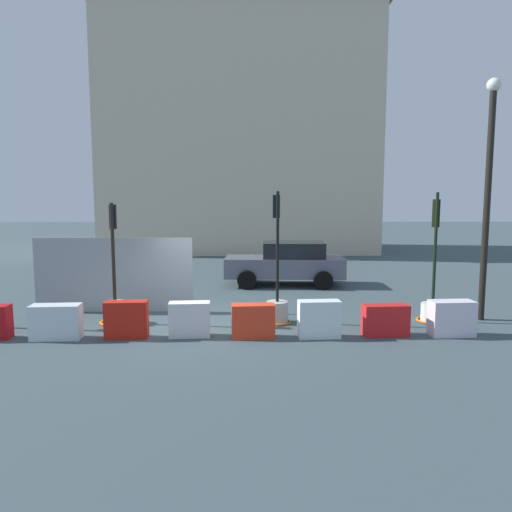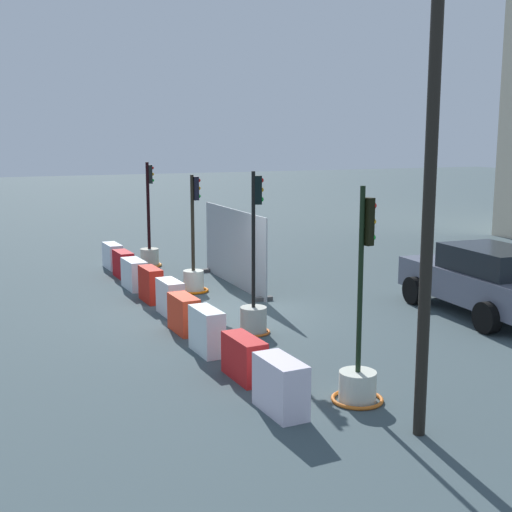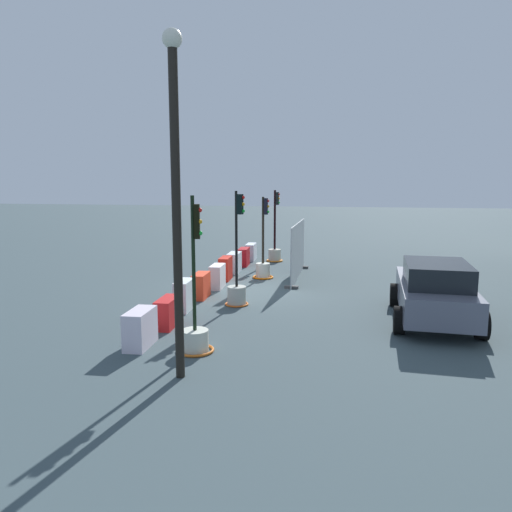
{
  "view_description": "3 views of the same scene",
  "coord_description": "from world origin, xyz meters",
  "px_view_note": "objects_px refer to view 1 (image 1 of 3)",
  "views": [
    {
      "loc": [
        1.33,
        -12.26,
        3.27
      ],
      "look_at": [
        1.63,
        0.83,
        1.72
      ],
      "focal_mm": 33.03,
      "sensor_mm": 36.0,
      "label": 1
    },
    {
      "loc": [
        15.41,
        -5.52,
        4.25
      ],
      "look_at": [
        2.0,
        0.22,
        1.67
      ],
      "focal_mm": 47.89,
      "sensor_mm": 36.0,
      "label": 2
    },
    {
      "loc": [
        16.31,
        3.44,
        3.76
      ],
      "look_at": [
        2.43,
        0.74,
        1.59
      ],
      "focal_mm": 33.7,
      "sensor_mm": 36.0,
      "label": 3
    }
  ],
  "objects_px": {
    "car_grey_saloon": "(286,263)",
    "street_lamp_post": "(488,184)",
    "traffic_light_2": "(277,301)",
    "construction_barrier_6": "(319,319)",
    "construction_barrier_8": "(452,318)",
    "traffic_light_1": "(115,303)",
    "traffic_light_3": "(433,302)",
    "construction_barrier_3": "(126,320)",
    "construction_barrier_5": "(253,321)",
    "construction_barrier_4": "(190,319)",
    "construction_barrier_2": "(56,322)",
    "construction_barrier_7": "(385,320)"
  },
  "relations": [
    {
      "from": "construction_barrier_2",
      "to": "construction_barrier_5",
      "type": "bearing_deg",
      "value": 0.03
    },
    {
      "from": "car_grey_saloon",
      "to": "construction_barrier_2",
      "type": "bearing_deg",
      "value": -130.78
    },
    {
      "from": "construction_barrier_5",
      "to": "construction_barrier_7",
      "type": "relative_size",
      "value": 0.94
    },
    {
      "from": "construction_barrier_4",
      "to": "car_grey_saloon",
      "type": "bearing_deg",
      "value": 66.93
    },
    {
      "from": "construction_barrier_8",
      "to": "car_grey_saloon",
      "type": "relative_size",
      "value": 0.23
    },
    {
      "from": "traffic_light_2",
      "to": "car_grey_saloon",
      "type": "relative_size",
      "value": 0.76
    },
    {
      "from": "traffic_light_3",
      "to": "construction_barrier_3",
      "type": "relative_size",
      "value": 3.42
    },
    {
      "from": "construction_barrier_6",
      "to": "construction_barrier_8",
      "type": "xyz_separation_m",
      "value": [
        3.24,
        0.08,
        -0.02
      ]
    },
    {
      "from": "traffic_light_2",
      "to": "construction_barrier_3",
      "type": "relative_size",
      "value": 3.44
    },
    {
      "from": "traffic_light_1",
      "to": "construction_barrier_4",
      "type": "bearing_deg",
      "value": -31.06
    },
    {
      "from": "traffic_light_2",
      "to": "construction_barrier_4",
      "type": "xyz_separation_m",
      "value": [
        -2.2,
        -1.24,
        -0.18
      ]
    },
    {
      "from": "traffic_light_3",
      "to": "street_lamp_post",
      "type": "height_order",
      "value": "street_lamp_post"
    },
    {
      "from": "traffic_light_1",
      "to": "traffic_light_3",
      "type": "xyz_separation_m",
      "value": [
        8.56,
        -0.01,
        -0.02
      ]
    },
    {
      "from": "traffic_light_2",
      "to": "construction_barrier_5",
      "type": "height_order",
      "value": "traffic_light_2"
    },
    {
      "from": "traffic_light_2",
      "to": "construction_barrier_6",
      "type": "height_order",
      "value": "traffic_light_2"
    },
    {
      "from": "traffic_light_3",
      "to": "construction_barrier_4",
      "type": "bearing_deg",
      "value": -168.75
    },
    {
      "from": "traffic_light_1",
      "to": "construction_barrier_4",
      "type": "height_order",
      "value": "traffic_light_1"
    },
    {
      "from": "traffic_light_2",
      "to": "construction_barrier_2",
      "type": "relative_size",
      "value": 3.0
    },
    {
      "from": "traffic_light_3",
      "to": "construction_barrier_2",
      "type": "height_order",
      "value": "traffic_light_3"
    },
    {
      "from": "construction_barrier_8",
      "to": "car_grey_saloon",
      "type": "bearing_deg",
      "value": 116.01
    },
    {
      "from": "traffic_light_1",
      "to": "construction_barrier_5",
      "type": "bearing_deg",
      "value": -21.17
    },
    {
      "from": "construction_barrier_6",
      "to": "construction_barrier_7",
      "type": "height_order",
      "value": "construction_barrier_6"
    },
    {
      "from": "construction_barrier_3",
      "to": "construction_barrier_5",
      "type": "distance_m",
      "value": 3.02
    },
    {
      "from": "construction_barrier_6",
      "to": "car_grey_saloon",
      "type": "height_order",
      "value": "car_grey_saloon"
    },
    {
      "from": "construction_barrier_6",
      "to": "construction_barrier_8",
      "type": "bearing_deg",
      "value": 1.42
    },
    {
      "from": "traffic_light_2",
      "to": "construction_barrier_4",
      "type": "height_order",
      "value": "traffic_light_2"
    },
    {
      "from": "construction_barrier_8",
      "to": "car_grey_saloon",
      "type": "height_order",
      "value": "car_grey_saloon"
    },
    {
      "from": "traffic_light_3",
      "to": "construction_barrier_3",
      "type": "height_order",
      "value": "traffic_light_3"
    },
    {
      "from": "traffic_light_3",
      "to": "traffic_light_2",
      "type": "bearing_deg",
      "value": -179.5
    },
    {
      "from": "traffic_light_1",
      "to": "construction_barrier_6",
      "type": "distance_m",
      "value": 5.44
    },
    {
      "from": "construction_barrier_3",
      "to": "construction_barrier_4",
      "type": "xyz_separation_m",
      "value": [
        1.49,
        0.09,
        -0.03
      ]
    },
    {
      "from": "traffic_light_1",
      "to": "car_grey_saloon",
      "type": "distance_m",
      "value": 7.59
    },
    {
      "from": "traffic_light_3",
      "to": "construction_barrier_6",
      "type": "distance_m",
      "value": 3.61
    },
    {
      "from": "construction_barrier_2",
      "to": "construction_barrier_5",
      "type": "distance_m",
      "value": 4.67
    },
    {
      "from": "car_grey_saloon",
      "to": "street_lamp_post",
      "type": "height_order",
      "value": "street_lamp_post"
    },
    {
      "from": "construction_barrier_2",
      "to": "construction_barrier_4",
      "type": "height_order",
      "value": "construction_barrier_4"
    },
    {
      "from": "traffic_light_3",
      "to": "construction_barrier_4",
      "type": "relative_size",
      "value": 3.5
    },
    {
      "from": "construction_barrier_4",
      "to": "traffic_light_2",
      "type": "bearing_deg",
      "value": 29.45
    },
    {
      "from": "construction_barrier_3",
      "to": "traffic_light_3",
      "type": "bearing_deg",
      "value": 9.8
    },
    {
      "from": "car_grey_saloon",
      "to": "construction_barrier_7",
      "type": "bearing_deg",
      "value": -75.41
    },
    {
      "from": "construction_barrier_4",
      "to": "construction_barrier_6",
      "type": "height_order",
      "value": "construction_barrier_6"
    },
    {
      "from": "construction_barrier_6",
      "to": "construction_barrier_3",
      "type": "bearing_deg",
      "value": 179.2
    },
    {
      "from": "construction_barrier_3",
      "to": "construction_barrier_5",
      "type": "height_order",
      "value": "construction_barrier_3"
    },
    {
      "from": "construction_barrier_6",
      "to": "construction_barrier_4",
      "type": "bearing_deg",
      "value": 177.19
    },
    {
      "from": "construction_barrier_8",
      "to": "car_grey_saloon",
      "type": "distance_m",
      "value": 7.78
    },
    {
      "from": "traffic_light_1",
      "to": "construction_barrier_4",
      "type": "distance_m",
      "value": 2.5
    },
    {
      "from": "construction_barrier_2",
      "to": "construction_barrier_5",
      "type": "height_order",
      "value": "construction_barrier_2"
    },
    {
      "from": "construction_barrier_2",
      "to": "construction_barrier_3",
      "type": "height_order",
      "value": "construction_barrier_3"
    },
    {
      "from": "construction_barrier_5",
      "to": "construction_barrier_8",
      "type": "distance_m",
      "value": 4.82
    },
    {
      "from": "construction_barrier_4",
      "to": "street_lamp_post",
      "type": "xyz_separation_m",
      "value": [
        7.84,
        1.44,
        3.29
      ]
    }
  ]
}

